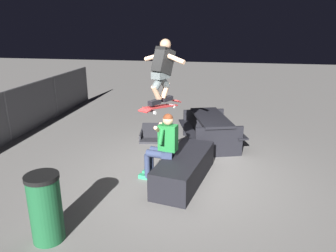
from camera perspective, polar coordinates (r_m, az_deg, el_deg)
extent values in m
plane|color=slate|center=(6.48, 2.57, -9.03)|extent=(40.00, 40.00, 0.00)
cube|color=black|center=(6.21, 2.94, -7.58)|extent=(2.02, 1.04, 0.52)
cube|color=#2D3856|center=(6.08, 0.00, -4.85)|extent=(0.32, 0.20, 0.12)
cube|color=#1E7233|center=(5.96, 0.00, -2.10)|extent=(0.26, 0.37, 0.50)
sphere|color=tan|center=(5.85, 0.00, 1.12)|extent=(0.20, 0.20, 0.20)
sphere|color=brown|center=(5.85, 0.00, 1.31)|extent=(0.19, 0.19, 0.19)
cylinder|color=#1E7233|center=(5.78, -1.27, -1.96)|extent=(0.20, 0.11, 0.29)
cylinder|color=tan|center=(5.86, -1.88, -0.67)|extent=(0.25, 0.11, 0.19)
cylinder|color=#1E7233|center=(6.13, 0.15, -0.78)|extent=(0.20, 0.11, 0.29)
cylinder|color=tan|center=(6.07, -1.00, 0.00)|extent=(0.25, 0.11, 0.19)
cylinder|color=#2D3856|center=(6.08, -2.07, -5.07)|extent=(0.21, 0.42, 0.14)
cylinder|color=#2D3856|center=(6.27, -3.74, -7.16)|extent=(0.11, 0.11, 0.48)
cube|color=#2D9E66|center=(6.39, -4.11, -9.04)|extent=(0.15, 0.27, 0.08)
cylinder|color=#2D3856|center=(6.23, -1.42, -4.47)|extent=(0.21, 0.42, 0.14)
cylinder|color=#2D3856|center=(6.41, -3.06, -6.53)|extent=(0.11, 0.11, 0.48)
cube|color=#2D9E66|center=(6.54, -3.43, -8.38)|extent=(0.15, 0.27, 0.08)
cube|color=#B72D2D|center=(5.84, -1.28, 3.53)|extent=(0.80, 0.54, 0.11)
cube|color=#B72D2D|center=(6.18, 1.34, 4.53)|extent=(0.20, 0.23, 0.07)
cube|color=#B72D2D|center=(5.50, -4.22, 2.80)|extent=(0.20, 0.23, 0.04)
cube|color=#99999E|center=(6.06, 0.38, 3.82)|extent=(0.13, 0.17, 0.04)
cylinder|color=white|center=(6.12, -0.29, 3.72)|extent=(0.06, 0.05, 0.05)
cylinder|color=white|center=(6.01, 1.07, 3.46)|extent=(0.06, 0.05, 0.05)
cube|color=#99999E|center=(5.63, -3.06, 2.72)|extent=(0.13, 0.17, 0.04)
cylinder|color=white|center=(5.70, -3.75, 2.62)|extent=(0.06, 0.05, 0.05)
cylinder|color=white|center=(5.59, -2.36, 2.33)|extent=(0.06, 0.05, 0.05)
cube|color=black|center=(5.95, -0.20, 4.90)|extent=(0.28, 0.21, 0.08)
cube|color=black|center=(5.68, -2.43, 4.25)|extent=(0.28, 0.21, 0.08)
cylinder|color=tan|center=(5.87, -0.52, 6.33)|extent=(0.26, 0.20, 0.31)
cylinder|color=#50595A|center=(5.78, -0.97, 8.15)|extent=(0.35, 0.27, 0.33)
cylinder|color=tan|center=(5.68, -2.10, 5.92)|extent=(0.26, 0.20, 0.31)
cylinder|color=#50595A|center=(5.70, -1.66, 8.01)|extent=(0.35, 0.27, 0.33)
cube|color=#50595A|center=(5.72, -1.32, 9.07)|extent=(0.36, 0.32, 0.12)
cube|color=black|center=(5.75, -0.83, 11.53)|extent=(0.50, 0.40, 0.52)
sphere|color=tan|center=(5.78, -0.46, 14.34)|extent=(0.20, 0.20, 0.20)
cylinder|color=tan|center=(5.90, -2.42, 12.26)|extent=(0.28, 0.43, 0.19)
cylinder|color=tan|center=(5.63, 1.09, 12.00)|extent=(0.28, 0.43, 0.19)
cube|color=#28282D|center=(8.56, -2.03, -1.92)|extent=(1.09, 0.99, 0.06)
cube|color=#28282D|center=(8.54, -2.04, -1.51)|extent=(1.06, 0.98, 0.37)
cube|color=#28282D|center=(8.64, -4.75, -1.40)|extent=(0.87, 0.17, 0.17)
cube|color=#28282D|center=(8.47, 0.73, -1.73)|extent=(0.87, 0.17, 0.17)
cube|color=black|center=(7.93, 7.70, 1.53)|extent=(1.83, 1.18, 0.06)
cube|color=black|center=(7.89, 3.75, -0.69)|extent=(1.69, 0.74, 0.04)
cube|color=black|center=(8.17, 11.35, -0.37)|extent=(1.69, 0.74, 0.04)
cube|color=black|center=(8.74, 6.34, 0.68)|extent=(0.39, 1.07, 0.72)
cube|color=black|center=(7.34, 9.11, -2.85)|extent=(0.39, 1.07, 0.72)
cylinder|color=#19512D|center=(4.85, -21.00, -13.84)|extent=(0.44, 0.44, 0.95)
cylinder|color=black|center=(4.62, -21.69, -8.49)|extent=(0.46, 0.46, 0.06)
cylinder|color=slate|center=(9.07, -26.75, 1.42)|extent=(0.05, 0.05, 1.31)
cylinder|color=slate|center=(11.02, -19.46, 4.94)|extent=(0.05, 0.05, 1.31)
cylinder|color=slate|center=(13.11, -14.38, 7.33)|extent=(0.05, 0.05, 1.31)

